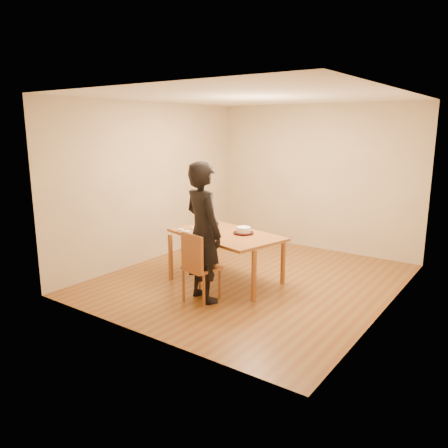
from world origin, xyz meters
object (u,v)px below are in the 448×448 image
Objects in this scene: cake_plate at (243,233)px; cake at (243,230)px; person at (203,232)px; dining_table at (226,235)px; dining_chair at (201,268)px.

cake reaches higher than cake_plate.
cake_plate is 0.88m from person.
person reaches higher than dining_table.
cake_plate is 0.16× the size of person.
dining_table is 0.26m from cake_plate.
cake is (0.22, 0.13, 0.08)m from dining_table.
dining_table is 5.42× the size of cake_plate.
cake_plate reaches higher than dining_chair.
cake_plate is at bearing 42.87° from dining_table.
person is (-0.07, -0.86, 0.12)m from cake.
cake_plate is (0.22, 0.13, 0.03)m from dining_table.
dining_chair is 1.93× the size of cake.
cake reaches higher than dining_chair.
person reaches higher than dining_chair.
dining_chair is 0.97m from cake.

